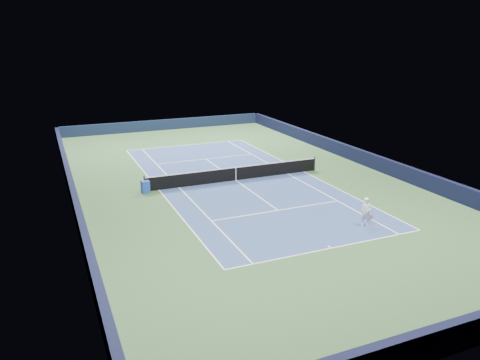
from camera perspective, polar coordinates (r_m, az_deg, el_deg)
name	(u,v)px	position (r m, az deg, el deg)	size (l,w,h in m)	color
ground	(236,180)	(32.79, -0.52, -0.04)	(40.00, 40.00, 0.00)	#2F512C
wall_far	(165,125)	(51.03, -9.17, 6.67)	(22.00, 0.35, 1.10)	#101A32
wall_near	(470,331)	(17.66, 26.19, -16.18)	(22.00, 0.35, 1.10)	black
wall_right	(363,158)	(37.98, 14.76, 2.67)	(0.35, 40.00, 1.10)	black
wall_left	(73,192)	(30.37, -19.74, -1.44)	(0.35, 40.00, 1.10)	black
court_surface	(236,180)	(32.79, -0.52, -0.03)	(10.97, 23.77, 0.01)	navy
baseline_far	(186,145)	(43.63, -6.54, 4.26)	(10.97, 0.08, 0.00)	white
baseline_near	(331,248)	(23.01, 11.06, -8.16)	(10.97, 0.08, 0.00)	white
sideline_doubles_right	(304,172)	(35.17, 7.76, 1.02)	(0.08, 23.77, 0.00)	white
sideline_doubles_left	(159,190)	(31.20, -9.86, -1.20)	(0.08, 23.77, 0.00)	white
sideline_singles_right	(287,174)	(34.51, 5.80, 0.78)	(0.08, 23.77, 0.00)	white
sideline_singles_left	(179,187)	(31.52, -7.44, -0.90)	(0.08, 23.77, 0.00)	white
service_line_far	(206,159)	(38.55, -4.18, 2.58)	(8.23, 0.08, 0.00)	white
service_line_near	(278,210)	(27.32, 4.66, -3.70)	(8.23, 0.08, 0.00)	white
center_service_line	(236,180)	(32.79, -0.52, -0.02)	(0.08, 12.80, 0.00)	white
center_mark_far	(187,145)	(43.49, -6.49, 4.22)	(0.08, 0.30, 0.00)	white
center_mark_near	(329,247)	(23.12, 10.85, -8.02)	(0.08, 0.30, 0.00)	white
tennis_net	(236,173)	(32.65, -0.52, 0.81)	(12.90, 0.10, 1.07)	black
sponsor_cube	(145,187)	(30.72, -11.46, -0.81)	(0.60, 0.50, 0.81)	#1E47B8
tennis_player	(366,212)	(25.73, 15.15, -3.79)	(0.79, 1.32, 1.80)	white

